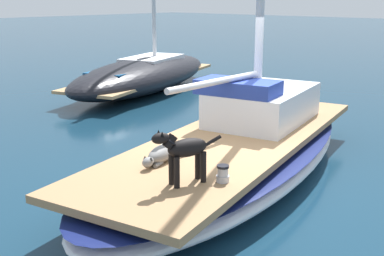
% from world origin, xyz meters
% --- Properties ---
extents(ground_plane, '(120.00, 120.00, 0.00)m').
position_xyz_m(ground_plane, '(0.00, 0.00, 0.00)').
color(ground_plane, '#143347').
extents(sailboat_main, '(3.94, 7.60, 0.66)m').
position_xyz_m(sailboat_main, '(0.00, 0.00, 0.34)').
color(sailboat_main, white).
rests_on(sailboat_main, ground).
extents(cabin_house, '(1.82, 2.47, 0.84)m').
position_xyz_m(cabin_house, '(-0.25, 1.09, 1.01)').
color(cabin_house, silver).
rests_on(cabin_house, sailboat_main).
extents(dog_grey, '(0.42, 0.94, 0.22)m').
position_xyz_m(dog_grey, '(-0.00, -1.63, 0.77)').
color(dog_grey, gray).
rests_on(dog_grey, sailboat_main).
extents(dog_black, '(0.38, 0.92, 0.70)m').
position_xyz_m(dog_black, '(0.77, -2.00, 1.08)').
color(dog_black, black).
rests_on(dog_black, sailboat_main).
extents(deck_winch, '(0.16, 0.16, 0.21)m').
position_xyz_m(deck_winch, '(1.08, -1.64, 0.76)').
color(deck_winch, '#B7B7BC').
rests_on(deck_winch, sailboat_main).
extents(coiled_rope, '(0.32, 0.32, 0.04)m').
position_xyz_m(coiled_rope, '(-0.35, -1.09, 0.68)').
color(coiled_rope, beige).
rests_on(coiled_rope, sailboat_main).
extents(moored_boat_port_side, '(4.38, 7.44, 7.09)m').
position_xyz_m(moored_boat_port_side, '(-6.49, 3.99, 0.54)').
color(moored_boat_port_side, black).
rests_on(moored_boat_port_side, ground).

